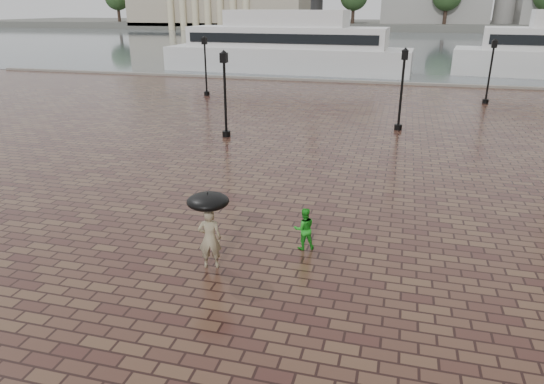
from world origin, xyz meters
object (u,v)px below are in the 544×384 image
at_px(street_lamps, 331,78).
at_px(child_pedestrian, 304,229).
at_px(adult_pedestrian, 210,239).
at_px(ferry_near, 287,47).

height_order(street_lamps, child_pedestrian, street_lamps).
distance_m(adult_pedestrian, ferry_near, 42.75).
height_order(street_lamps, adult_pedestrian, street_lamps).
height_order(adult_pedestrian, ferry_near, ferry_near).
xyz_separation_m(adult_pedestrian, ferry_near, (-7.81, 41.99, 1.75)).
bearing_deg(street_lamps, ferry_near, 110.53).
bearing_deg(adult_pedestrian, street_lamps, -105.15).
distance_m(street_lamps, child_pedestrian, 19.48).
distance_m(child_pedestrian, ferry_near, 41.57).
distance_m(street_lamps, adult_pedestrian, 21.03).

